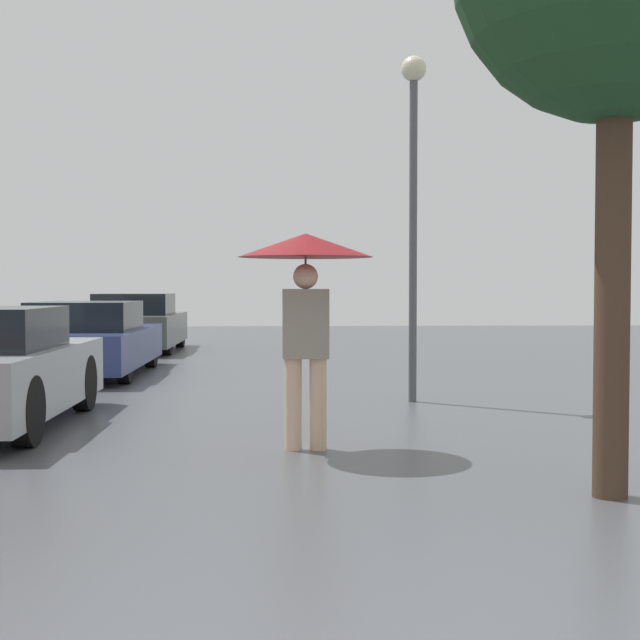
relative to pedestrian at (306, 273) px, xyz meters
name	(u,v)px	position (x,y,z in m)	size (l,w,h in m)	color
pedestrian	(306,273)	(0.00, 0.00, 0.00)	(1.20, 1.20, 1.93)	beige
parked_car_third	(89,340)	(-3.35, 6.84, -1.01)	(1.80, 4.36, 1.21)	navy
parked_car_farthest	(136,324)	(-3.45, 12.27, -0.97)	(1.87, 4.03, 1.30)	#4C514C
street_lamp	(413,166)	(1.45, 3.26, 1.38)	(0.32, 0.32, 4.33)	#515456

